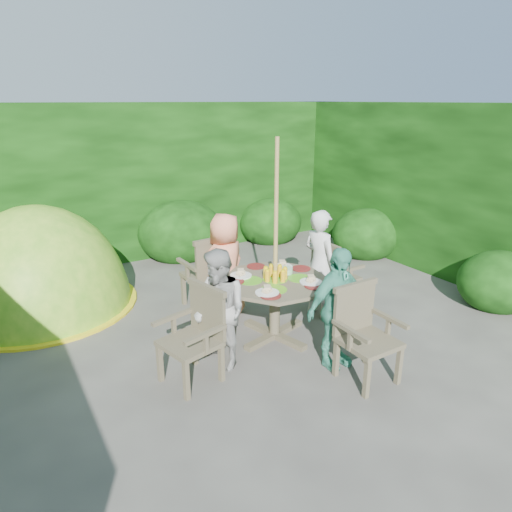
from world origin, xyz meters
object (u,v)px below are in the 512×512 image
garden_chair_back (209,271)px  child_back (226,266)px  parasol_pole (276,244)px  garden_chair_front (363,332)px  child_right (320,264)px  garden_chair_left (196,334)px  garden_chair_right (332,273)px  child_left (220,310)px  dome_tent (45,307)px  child_front (336,309)px  patio_table (275,289)px

garden_chair_back → child_back: (0.09, -0.28, 0.14)m
parasol_pole → child_back: size_ratio=1.70×
garden_chair_front → child_back: (-0.49, 1.84, 0.17)m
garden_chair_front → child_right: size_ratio=0.66×
garden_chair_left → child_right: child_right is taller
garden_chair_right → garden_chair_left: (-2.13, -0.57, 0.01)m
garden_chair_left → parasol_pole: bearing=90.7°
child_left → child_back: 1.13m
garden_chair_left → garden_chair_front: size_ratio=1.00×
dome_tent → child_left: bearing=-76.8°
dome_tent → garden_chair_front: bearing=-69.4°
parasol_pole → child_right: 0.91m
garden_chair_front → child_right: (0.48, 1.26, 0.20)m
garden_chair_front → child_left: size_ratio=0.73×
child_back → dome_tent: 2.47m
parasol_pole → garden_chair_front: bearing=-74.5°
child_right → child_front: 1.13m
garden_chair_right → child_back: size_ratio=0.67×
garden_chair_front → child_left: bearing=140.8°
garden_chair_right → child_front: child_front is taller
garden_chair_front → child_left: child_left is taller
child_front → patio_table: bearing=99.3°
patio_table → garden_chair_right: bearing=15.3°
garden_chair_left → child_right: 1.91m
child_right → patio_table: bearing=98.3°
garden_chair_back → garden_chair_front: size_ratio=1.07×
garden_chair_left → garden_chair_front: garden_chair_left is taller
child_left → dome_tent: (-1.33, 2.40, -0.61)m
child_front → parasol_pole: bearing=99.6°
child_back → child_front: bearing=79.3°
child_right → child_back: 1.13m
child_back → child_front: child_back is taller
patio_table → dome_tent: 3.10m
child_right → dome_tent: 3.57m
garden_chair_right → dome_tent: (-3.17, 1.91, -0.46)m
garden_chair_right → dome_tent: size_ratio=0.32×
child_front → child_back: bearing=99.6°
child_right → dome_tent: (-2.88, 2.00, -0.67)m
parasol_pole → child_back: bearing=104.5°
parasol_pole → child_back: (-0.20, 0.77, -0.45)m
child_back → patio_table: bearing=79.5°
garden_chair_right → patio_table: bearing=103.4°
garden_chair_right → dome_tent: 3.73m
garden_chair_right → child_front: 1.38m
garden_chair_right → garden_chair_left: size_ratio=0.97×
garden_chair_left → child_back: (0.87, 1.05, 0.17)m
garden_chair_front → dome_tent: size_ratio=0.33×
garden_chair_left → dome_tent: bearing=-171.2°
patio_table → child_back: (-0.20, 0.77, 0.06)m
dome_tent → patio_table: bearing=-61.9°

